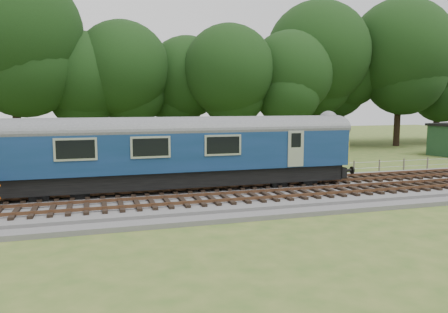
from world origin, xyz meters
name	(u,v)px	position (x,y,z in m)	size (l,w,h in m)	color
ground	(269,196)	(0.00, 0.00, 0.00)	(120.00, 120.00, 0.00)	#3A5A21
ballast	(269,193)	(0.00, 0.00, 0.17)	(70.00, 7.00, 0.35)	#4C4C4F
track_north	(260,184)	(0.00, 1.40, 0.42)	(67.20, 2.40, 0.21)	black
track_south	(282,194)	(0.00, -1.60, 0.42)	(67.20, 2.40, 0.21)	black
fence	(241,181)	(0.00, 4.50, 0.00)	(64.00, 0.12, 1.00)	#6B6054
tree_line	(185,151)	(0.00, 22.00, 0.00)	(70.00, 8.00, 18.00)	black
dmu_railcar	(182,146)	(-4.33, 1.40, 2.61)	(18.05, 2.86, 3.88)	black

